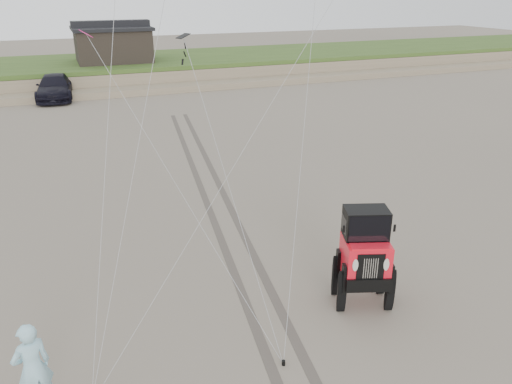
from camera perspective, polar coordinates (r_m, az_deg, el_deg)
ground at (r=11.82m, az=-1.32°, el=-18.12°), size 160.00×160.00×0.00m
dune_ridge at (r=46.54m, az=-18.31°, el=12.85°), size 160.00×14.25×1.73m
cabin at (r=45.93m, az=-16.07°, el=16.04°), size 6.40×5.40×3.35m
truck_c at (r=40.18m, az=-21.97°, el=11.06°), size 3.04×6.19×1.73m
jeep at (r=13.15m, az=12.22°, el=-8.49°), size 4.14×6.08×2.08m
man at (r=10.90m, az=-24.18°, el=-17.87°), size 0.84×0.71×1.97m
stake_aux at (r=11.55m, az=3.16°, el=-18.91°), size 0.08×0.08×0.12m
tire_tracks at (r=18.84m, az=-4.23°, el=-1.70°), size 5.22×29.74×0.01m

